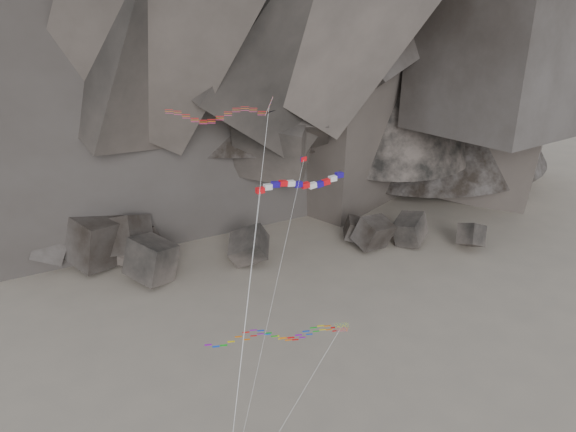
{
  "coord_description": "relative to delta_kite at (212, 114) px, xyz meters",
  "views": [
    {
      "loc": [
        -2.83,
        -40.69,
        37.67
      ],
      "look_at": [
        3.82,
        6.0,
        18.01
      ],
      "focal_mm": 35.0,
      "sensor_mm": 36.0,
      "label": 1
    }
  ],
  "objects": [
    {
      "name": "delta_kite",
      "position": [
        0.0,
        0.0,
        0.0
      ],
      "size": [
        9.06,
        15.52,
        28.07
      ],
      "rotation": [
        0.0,
        0.0,
        -0.31
      ],
      "color": "red",
      "rests_on": "ground"
    },
    {
      "name": "pennant_kite",
      "position": [
        5.58,
        -2.53,
        -9.24
      ],
      "size": [
        8.67,
        16.2,
        22.47
      ],
      "rotation": [
        0.0,
        0.0,
        0.57
      ],
      "color": "red",
      "rests_on": "ground"
    },
    {
      "name": "banner_kite",
      "position": [
        7.34,
        1.71,
        -6.86
      ],
      "size": [
        12.5,
        18.74,
        20.43
      ],
      "rotation": [
        0.0,
        0.0,
        0.36
      ],
      "color": "red",
      "rests_on": "ground"
    },
    {
      "name": "parafoil_kite",
      "position": [
        3.85,
        -4.47,
        -17.8
      ],
      "size": [
        12.6,
        10.94,
        9.32
      ],
      "rotation": [
        0.0,
        0.0,
        -0.18
      ],
      "color": "#D7D80C",
      "rests_on": "ground"
    },
    {
      "name": "boulder_field",
      "position": [
        -10.26,
        30.83,
        -25.76
      ],
      "size": [
        79.16,
        15.56,
        9.21
      ],
      "color": "#47423F",
      "rests_on": "ground"
    },
    {
      "name": "ground",
      "position": [
        2.57,
        -3.1,
        -28.21
      ],
      "size": [
        260.0,
        260.0,
        0.0
      ],
      "primitive_type": "plane",
      "color": "gray",
      "rests_on": "ground"
    }
  ]
}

